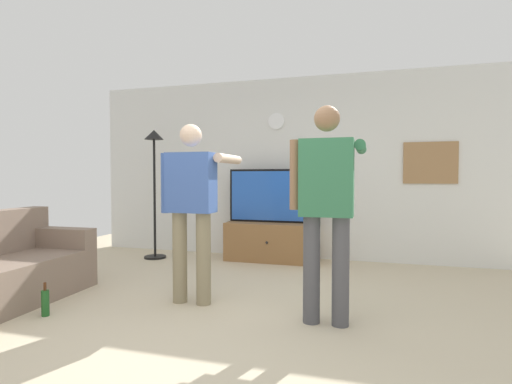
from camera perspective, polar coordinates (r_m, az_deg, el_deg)
The scene contains 10 objects.
ground_plane at distance 3.36m, azimuth -4.82°, elevation -19.02°, with size 8.40×8.40×0.00m, color beige.
back_wall at distance 5.98m, azimuth 5.44°, elevation 3.48°, with size 6.40×0.10×2.70m, color silver.
tv_stand at distance 5.76m, azimuth 2.27°, elevation -7.18°, with size 1.31×0.56×0.55m.
television at distance 5.74m, azimuth 2.40°, elevation -0.55°, with size 1.29×0.07×0.78m.
wall_clock at distance 6.03m, azimuth 2.98°, elevation 10.23°, with size 0.25×0.25×0.03m, color white.
framed_picture at distance 5.86m, azimuth 23.97°, elevation 3.90°, with size 0.69×0.04×0.57m, color #997047.
floor_lamp at distance 6.04m, azimuth -14.55°, elevation 3.57°, with size 0.32×0.32×1.91m.
person_standing_nearer_lamp at distance 3.81m, azimuth -9.30°, elevation -1.32°, with size 0.63×0.78×1.72m.
person_standing_nearer_couch at distance 3.27m, azimuth 10.21°, elevation -1.17°, with size 0.61×0.78×1.79m.
beverage_bottle at distance 4.01m, azimuth -28.26°, elevation -13.94°, with size 0.07×0.07×0.30m.
Camera 1 is at (1.13, -2.92, 1.21)m, focal length 27.56 mm.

